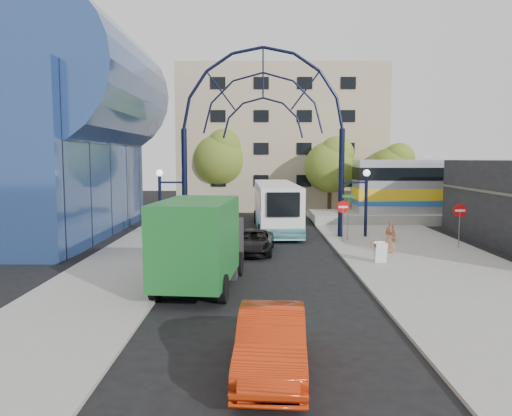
{
  "coord_description": "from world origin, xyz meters",
  "views": [
    {
      "loc": [
        -0.35,
        -17.78,
        5.18
      ],
      "look_at": [
        -0.42,
        6.0,
        2.77
      ],
      "focal_mm": 35.0,
      "sensor_mm": 36.0,
      "label": 1
    }
  ],
  "objects_px": {
    "tree_north_a": "(331,164)",
    "green_truck": "(202,243)",
    "city_bus": "(276,206)",
    "bike_near_b": "(391,231)",
    "do_not_enter_sign": "(460,215)",
    "red_sedan": "(271,342)",
    "tree_north_b": "(220,157)",
    "stop_sign": "(343,211)",
    "tree_north_c": "(394,167)",
    "black_suv": "(253,242)",
    "sandwich_board": "(380,250)",
    "bike_near_a": "(382,243)",
    "train_car": "(512,186)",
    "gateway_arch": "(263,103)",
    "street_name_sign": "(348,207)"
  },
  "relations": [
    {
      "from": "tree_north_a",
      "to": "green_truck",
      "type": "height_order",
      "value": "tree_north_a"
    },
    {
      "from": "city_bus",
      "to": "bike_near_b",
      "type": "distance_m",
      "value": 8.68
    },
    {
      "from": "do_not_enter_sign",
      "to": "red_sedan",
      "type": "height_order",
      "value": "do_not_enter_sign"
    },
    {
      "from": "tree_north_b",
      "to": "stop_sign",
      "type": "bearing_deg",
      "value": -64.17
    },
    {
      "from": "tree_north_c",
      "to": "red_sedan",
      "type": "bearing_deg",
      "value": -109.59
    },
    {
      "from": "black_suv",
      "to": "bike_near_b",
      "type": "distance_m",
      "value": 9.15
    },
    {
      "from": "tree_north_a",
      "to": "tree_north_b",
      "type": "xyz_separation_m",
      "value": [
        -10.0,
        4.0,
        0.66
      ]
    },
    {
      "from": "sandwich_board",
      "to": "black_suv",
      "type": "xyz_separation_m",
      "value": [
        -6.17,
        2.97,
        -0.11
      ]
    },
    {
      "from": "sandwich_board",
      "to": "tree_north_b",
      "type": "bearing_deg",
      "value": 111.59
    },
    {
      "from": "red_sedan",
      "to": "bike_near_b",
      "type": "height_order",
      "value": "red_sedan"
    },
    {
      "from": "do_not_enter_sign",
      "to": "tree_north_c",
      "type": "distance_m",
      "value": 18.11
    },
    {
      "from": "stop_sign",
      "to": "tree_north_c",
      "type": "relative_size",
      "value": 0.38
    },
    {
      "from": "black_suv",
      "to": "bike_near_a",
      "type": "bearing_deg",
      "value": 2.76
    },
    {
      "from": "train_car",
      "to": "tree_north_a",
      "type": "xyz_separation_m",
      "value": [
        -13.88,
        3.93,
        1.71
      ]
    },
    {
      "from": "bike_near_b",
      "to": "train_car",
      "type": "bearing_deg",
      "value": 34.93
    },
    {
      "from": "tree_north_b",
      "to": "bike_near_b",
      "type": "bearing_deg",
      "value": -55.99
    },
    {
      "from": "tree_north_b",
      "to": "bike_near_b",
      "type": "distance_m",
      "value": 21.45
    },
    {
      "from": "tree_north_b",
      "to": "bike_near_a",
      "type": "relative_size",
      "value": 4.74
    },
    {
      "from": "sandwich_board",
      "to": "green_truck",
      "type": "height_order",
      "value": "green_truck"
    },
    {
      "from": "green_truck",
      "to": "bike_near_b",
      "type": "bearing_deg",
      "value": 51.09
    },
    {
      "from": "stop_sign",
      "to": "city_bus",
      "type": "xyz_separation_m",
      "value": [
        -3.83,
        5.75,
        -0.25
      ]
    },
    {
      "from": "red_sedan",
      "to": "bike_near_a",
      "type": "xyz_separation_m",
      "value": [
        6.41,
        14.97,
        -0.2
      ]
    },
    {
      "from": "do_not_enter_sign",
      "to": "bike_near_b",
      "type": "relative_size",
      "value": 1.36
    },
    {
      "from": "tree_north_c",
      "to": "bike_near_b",
      "type": "relative_size",
      "value": 3.57
    },
    {
      "from": "red_sedan",
      "to": "bike_near_b",
      "type": "bearing_deg",
      "value": 70.22
    },
    {
      "from": "black_suv",
      "to": "bike_near_a",
      "type": "distance_m",
      "value": 6.97
    },
    {
      "from": "gateway_arch",
      "to": "train_car",
      "type": "xyz_separation_m",
      "value": [
        20.0,
        8.0,
        -5.66
      ]
    },
    {
      "from": "tree_north_b",
      "to": "city_bus",
      "type": "distance_m",
      "value": 13.57
    },
    {
      "from": "do_not_enter_sign",
      "to": "black_suv",
      "type": "bearing_deg",
      "value": -174.81
    },
    {
      "from": "bike_near_b",
      "to": "black_suv",
      "type": "bearing_deg",
      "value": -159.64
    },
    {
      "from": "city_bus",
      "to": "bike_near_a",
      "type": "xyz_separation_m",
      "value": [
        5.43,
        -8.93,
        -1.18
      ]
    },
    {
      "from": "street_name_sign",
      "to": "red_sedan",
      "type": "distance_m",
      "value": 19.52
    },
    {
      "from": "street_name_sign",
      "to": "red_sedan",
      "type": "xyz_separation_m",
      "value": [
        -5.21,
        -18.76,
        -1.37
      ]
    },
    {
      "from": "green_truck",
      "to": "black_suv",
      "type": "xyz_separation_m",
      "value": [
        2.02,
        7.0,
        -1.15
      ]
    },
    {
      "from": "city_bus",
      "to": "green_truck",
      "type": "distance_m",
      "value": 16.2
    },
    {
      "from": "do_not_enter_sign",
      "to": "green_truck",
      "type": "bearing_deg",
      "value": -149.34
    },
    {
      "from": "train_car",
      "to": "sandwich_board",
      "type": "bearing_deg",
      "value": -131.95
    },
    {
      "from": "street_name_sign",
      "to": "green_truck",
      "type": "distance_m",
      "value": 13.2
    },
    {
      "from": "bike_near_b",
      "to": "bike_near_a",
      "type": "bearing_deg",
      "value": -113.91
    },
    {
      "from": "stop_sign",
      "to": "sandwich_board",
      "type": "height_order",
      "value": "stop_sign"
    },
    {
      "from": "black_suv",
      "to": "bike_near_b",
      "type": "bearing_deg",
      "value": 27.12
    },
    {
      "from": "green_truck",
      "to": "do_not_enter_sign",
      "type": "bearing_deg",
      "value": 36.24
    },
    {
      "from": "tree_north_a",
      "to": "black_suv",
      "type": "xyz_separation_m",
      "value": [
        -6.69,
        -16.98,
        -3.97
      ]
    },
    {
      "from": "street_name_sign",
      "to": "train_car",
      "type": "height_order",
      "value": "train_car"
    },
    {
      "from": "stop_sign",
      "to": "gateway_arch",
      "type": "bearing_deg",
      "value": 157.37
    },
    {
      "from": "train_car",
      "to": "green_truck",
      "type": "distance_m",
      "value": 30.23
    },
    {
      "from": "stop_sign",
      "to": "black_suv",
      "type": "relative_size",
      "value": 0.55
    },
    {
      "from": "do_not_enter_sign",
      "to": "street_name_sign",
      "type": "bearing_deg",
      "value": 155.84
    },
    {
      "from": "stop_sign",
      "to": "tree_north_b",
      "type": "relative_size",
      "value": 0.31
    },
    {
      "from": "train_car",
      "to": "bike_near_b",
      "type": "bearing_deg",
      "value": -142.18
    }
  ]
}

